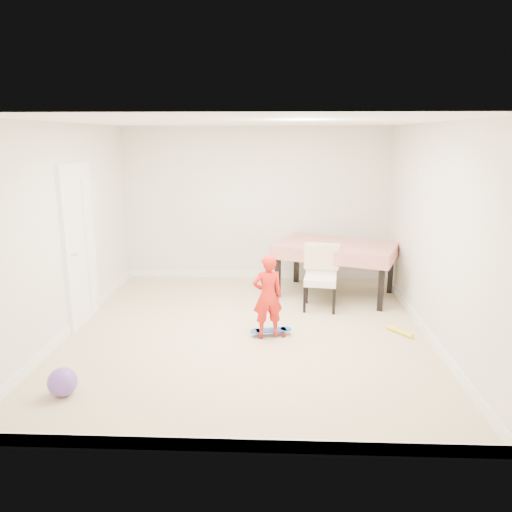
{
  "coord_description": "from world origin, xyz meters",
  "views": [
    {
      "loc": [
        0.35,
        -5.97,
        2.45
      ],
      "look_at": [
        0.1,
        0.2,
        0.95
      ],
      "focal_mm": 35.0,
      "sensor_mm": 36.0,
      "label": 1
    }
  ],
  "objects_px": {
    "balloon": "(62,382)",
    "child": "(268,298)",
    "dining_chair": "(320,278)",
    "dining_table": "(335,269)",
    "skateboard": "(271,332)"
  },
  "relations": [
    {
      "from": "child",
      "to": "balloon",
      "type": "height_order",
      "value": "child"
    },
    {
      "from": "skateboard",
      "to": "child",
      "type": "distance_m",
      "value": 0.48
    },
    {
      "from": "skateboard",
      "to": "balloon",
      "type": "bearing_deg",
      "value": -153.85
    },
    {
      "from": "child",
      "to": "balloon",
      "type": "relative_size",
      "value": 3.64
    },
    {
      "from": "dining_table",
      "to": "child",
      "type": "distance_m",
      "value": 2.02
    },
    {
      "from": "skateboard",
      "to": "balloon",
      "type": "relative_size",
      "value": 1.88
    },
    {
      "from": "balloon",
      "to": "child",
      "type": "bearing_deg",
      "value": 37.7
    },
    {
      "from": "dining_table",
      "to": "skateboard",
      "type": "bearing_deg",
      "value": -99.45
    },
    {
      "from": "skateboard",
      "to": "balloon",
      "type": "distance_m",
      "value": 2.53
    },
    {
      "from": "skateboard",
      "to": "child",
      "type": "bearing_deg",
      "value": -137.65
    },
    {
      "from": "dining_table",
      "to": "child",
      "type": "bearing_deg",
      "value": -99.66
    },
    {
      "from": "dining_chair",
      "to": "skateboard",
      "type": "relative_size",
      "value": 1.76
    },
    {
      "from": "dining_chair",
      "to": "balloon",
      "type": "height_order",
      "value": "dining_chair"
    },
    {
      "from": "dining_table",
      "to": "skateboard",
      "type": "relative_size",
      "value": 3.36
    },
    {
      "from": "dining_chair",
      "to": "dining_table",
      "type": "bearing_deg",
      "value": 73.89
    }
  ]
}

